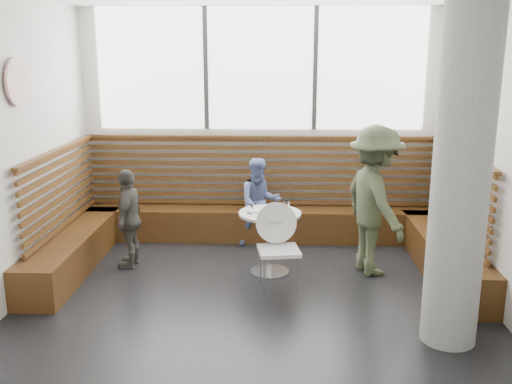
{
  "coord_description": "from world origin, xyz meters",
  "views": [
    {
      "loc": [
        0.26,
        -5.5,
        2.62
      ],
      "look_at": [
        0.0,
        1.0,
        1.0
      ],
      "focal_mm": 40.0,
      "sensor_mm": 36.0,
      "label": 1
    }
  ],
  "objects_px": {
    "cafe_table": "(270,230)",
    "child_left": "(129,218)",
    "concrete_column": "(462,171)",
    "cafe_chair": "(279,240)",
    "child_back": "(260,202)",
    "adult_man": "(375,201)"
  },
  "relations": [
    {
      "from": "cafe_chair",
      "to": "child_back",
      "type": "height_order",
      "value": "child_back"
    },
    {
      "from": "child_left",
      "to": "cafe_chair",
      "type": "bearing_deg",
      "value": 73.61
    },
    {
      "from": "cafe_chair",
      "to": "child_back",
      "type": "relative_size",
      "value": 0.8
    },
    {
      "from": "concrete_column",
      "to": "child_back",
      "type": "relative_size",
      "value": 2.63
    },
    {
      "from": "cafe_table",
      "to": "adult_man",
      "type": "distance_m",
      "value": 1.29
    },
    {
      "from": "cafe_table",
      "to": "child_back",
      "type": "relative_size",
      "value": 0.63
    },
    {
      "from": "child_back",
      "to": "cafe_table",
      "type": "bearing_deg",
      "value": -95.72
    },
    {
      "from": "cafe_chair",
      "to": "child_left",
      "type": "bearing_deg",
      "value": 151.89
    },
    {
      "from": "cafe_chair",
      "to": "adult_man",
      "type": "distance_m",
      "value": 1.29
    },
    {
      "from": "concrete_column",
      "to": "cafe_table",
      "type": "relative_size",
      "value": 4.19
    },
    {
      "from": "child_back",
      "to": "adult_man",
      "type": "bearing_deg",
      "value": -48.47
    },
    {
      "from": "concrete_column",
      "to": "child_back",
      "type": "bearing_deg",
      "value": 125.36
    },
    {
      "from": "concrete_column",
      "to": "adult_man",
      "type": "height_order",
      "value": "concrete_column"
    },
    {
      "from": "cafe_table",
      "to": "adult_man",
      "type": "bearing_deg",
      "value": 3.8
    },
    {
      "from": "cafe_table",
      "to": "child_left",
      "type": "height_order",
      "value": "child_left"
    },
    {
      "from": "cafe_chair",
      "to": "child_back",
      "type": "xyz_separation_m",
      "value": [
        -0.26,
        1.48,
        0.04
      ]
    },
    {
      "from": "child_left",
      "to": "adult_man",
      "type": "bearing_deg",
      "value": 90.64
    },
    {
      "from": "adult_man",
      "to": "child_back",
      "type": "bearing_deg",
      "value": 37.7
    },
    {
      "from": "cafe_chair",
      "to": "adult_man",
      "type": "bearing_deg",
      "value": 16.0
    },
    {
      "from": "concrete_column",
      "to": "child_back",
      "type": "height_order",
      "value": "concrete_column"
    },
    {
      "from": "concrete_column",
      "to": "cafe_table",
      "type": "height_order",
      "value": "concrete_column"
    },
    {
      "from": "adult_man",
      "to": "cafe_table",
      "type": "bearing_deg",
      "value": 75.58
    }
  ]
}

